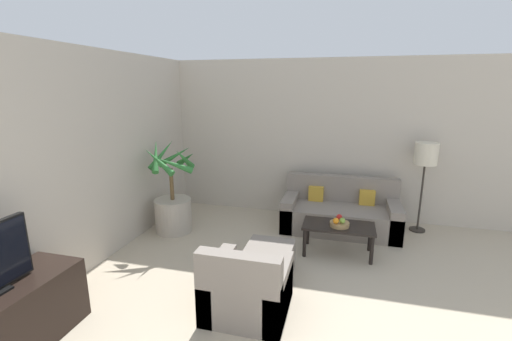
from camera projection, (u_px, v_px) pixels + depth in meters
wall_back at (354, 141)px, 5.74m from camera, size 7.86×0.06×2.70m
wall_left at (52, 172)px, 3.65m from camera, size 0.06×7.64×2.70m
potted_palm at (173, 204)px, 5.35m from camera, size 0.76×0.84×1.46m
sofa_loveseat at (340, 213)px, 5.46m from camera, size 1.79×0.83×0.81m
floor_lamp at (426, 158)px, 5.19m from camera, size 0.33×0.33×1.42m
coffee_table at (338, 229)px, 4.63m from camera, size 0.95×0.49×0.42m
fruit_bowl at (340, 224)px, 4.57m from camera, size 0.26×0.26×0.06m
apple_red at (339, 217)px, 4.63m from camera, size 0.08×0.08×0.08m
apple_green at (342, 221)px, 4.51m from camera, size 0.08×0.08×0.08m
orange_fruit at (336, 221)px, 4.50m from camera, size 0.08×0.08×0.08m
armchair at (247, 289)px, 3.42m from camera, size 0.80×0.78×0.78m
ottoman at (270, 259)px, 4.19m from camera, size 0.56×0.49×0.37m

